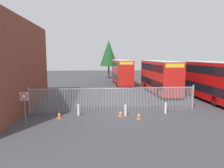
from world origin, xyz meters
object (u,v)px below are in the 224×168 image
Objects in this scene: double_decker_bus_near_gate at (208,79)px; traffic_cone_near_kerb at (139,116)px; double_decker_bus_behind_fence_right at (122,71)px; traffic_cone_mid_forecourt at (59,115)px; bollard_near_right at (166,108)px; double_decker_bus_behind_fence_left at (159,75)px; bollard_near_left at (78,110)px; traffic_cone_by_gate at (120,113)px; bollard_center_front at (126,110)px; speed_limit_sign_post at (24,100)px.

traffic_cone_near_kerb is (-9.67, -6.89, -2.13)m from double_decker_bus_near_gate.
traffic_cone_mid_forecourt is at bearing -111.18° from double_decker_bus_behind_fence_right.
double_decker_bus_near_gate is at bearing 37.97° from bollard_near_right.
double_decker_bus_behind_fence_left is 1.00× the size of double_decker_bus_behind_fence_right.
bollard_near_left is at bearing 26.50° from traffic_cone_mid_forecourt.
double_decker_bus_behind_fence_right is at bearing 112.76° from double_decker_bus_behind_fence_left.
traffic_cone_by_gate is at bearing -121.85° from double_decker_bus_behind_fence_left.
double_decker_bus_behind_fence_right reaches higher than traffic_cone_by_gate.
traffic_cone_mid_forecourt is (-5.47, -0.25, -0.19)m from bollard_center_front.
double_decker_bus_behind_fence_left is at bearing 43.00° from traffic_cone_mid_forecourt.
bollard_near_right is 1.61× the size of traffic_cone_near_kerb.
double_decker_bus_behind_fence_left is 10.13m from double_decker_bus_behind_fence_right.
traffic_cone_by_gate is at bearing 0.78° from traffic_cone_mid_forecourt.
traffic_cone_mid_forecourt is at bearing 173.20° from traffic_cone_near_kerb.
traffic_cone_by_gate is 1.00× the size of traffic_cone_near_kerb.
double_decker_bus_behind_fence_right is at bearing 85.93° from traffic_cone_near_kerb.
double_decker_bus_behind_fence_left is at bearing -67.24° from double_decker_bus_behind_fence_right.
double_decker_bus_behind_fence_right is 11.38× the size of bollard_near_right.
bollard_center_front is at bearing 132.28° from traffic_cone_near_kerb.
bollard_center_front reaches higher than traffic_cone_by_gate.
bollard_center_front is at bearing -120.51° from double_decker_bus_behind_fence_left.
speed_limit_sign_post is at bearing -178.52° from traffic_cone_near_kerb.
traffic_cone_near_kerb is at bearing -144.54° from double_decker_bus_near_gate.
double_decker_bus_behind_fence_left reaches higher than bollard_center_front.
traffic_cone_by_gate and traffic_cone_near_kerb have the same top height.
bollard_near_left reaches higher than traffic_cone_mid_forecourt.
double_decker_bus_behind_fence_left is 4.50× the size of speed_limit_sign_post.
bollard_near_left is 0.40× the size of speed_limit_sign_post.
bollard_near_right reaches higher than traffic_cone_near_kerb.
traffic_cone_by_gate is at bearing -158.25° from bollard_center_front.
bollard_near_left is at bearing 162.84° from traffic_cone_near_kerb.
speed_limit_sign_post reaches higher than bollard_near_right.
double_decker_bus_behind_fence_right is at bearing 83.13° from bollard_center_front.
bollard_near_right is 4.15m from traffic_cone_by_gate.
double_decker_bus_behind_fence_left is at bearing 40.30° from speed_limit_sign_post.
double_decker_bus_near_gate is at bearing 20.28° from bollard_near_left.
bollard_near_left and bollard_center_front have the same top height.
bollard_near_left is at bearing 24.30° from speed_limit_sign_post.
double_decker_bus_behind_fence_left is 11.38× the size of bollard_near_right.
bollard_center_front is 1.38m from traffic_cone_near_kerb.
double_decker_bus_near_gate is 1.00× the size of double_decker_bus_behind_fence_right.
double_decker_bus_behind_fence_left is 11.38× the size of bollard_near_left.
traffic_cone_by_gate is 0.25× the size of speed_limit_sign_post.
double_decker_bus_behind_fence_right reaches higher than bollard_near_right.
double_decker_bus_behind_fence_left is 13.06m from traffic_cone_by_gate.
traffic_cone_near_kerb is at bearing -114.73° from double_decker_bus_behind_fence_left.
traffic_cone_near_kerb is 8.86m from speed_limit_sign_post.
double_decker_bus_near_gate is at bearing 21.14° from speed_limit_sign_post.
bollard_near_right is (1.22, -19.65, -1.95)m from double_decker_bus_behind_fence_right.
bollard_center_front is at bearing 9.01° from speed_limit_sign_post.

